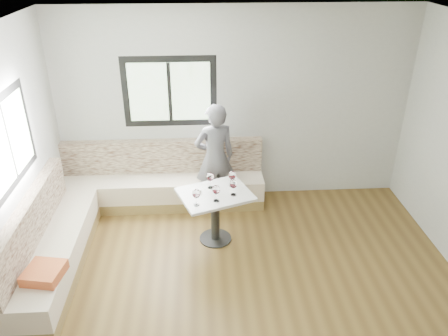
# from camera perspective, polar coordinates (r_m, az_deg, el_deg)

# --- Properties ---
(room) EXTENTS (5.01, 5.01, 2.81)m
(room) POSITION_cam_1_polar(r_m,az_deg,el_deg) (4.05, 3.01, -3.62)
(room) COLOR brown
(room) RESTS_ON ground
(banquette) EXTENTS (2.90, 2.80, 0.95)m
(banquette) POSITION_cam_1_polar(r_m,az_deg,el_deg) (6.01, -13.39, -5.14)
(banquette) COLOR olive
(banquette) RESTS_ON ground
(table) EXTENTS (1.04, 0.92, 0.70)m
(table) POSITION_cam_1_polar(r_m,az_deg,el_deg) (5.55, -1.17, -4.86)
(table) COLOR black
(table) RESTS_ON ground
(person) EXTENTS (0.66, 0.52, 1.59)m
(person) POSITION_cam_1_polar(r_m,az_deg,el_deg) (6.13, -1.20, 1.33)
(person) COLOR #58575E
(person) RESTS_ON ground
(olive_ramekin) EXTENTS (0.10, 0.10, 0.04)m
(olive_ramekin) POSITION_cam_1_polar(r_m,az_deg,el_deg) (5.48, -3.53, -2.96)
(olive_ramekin) COLOR white
(olive_ramekin) RESTS_ON table
(wine_glass_a) EXTENTS (0.10, 0.10, 0.22)m
(wine_glass_a) POSITION_cam_1_polar(r_m,az_deg,el_deg) (5.15, -3.65, -3.43)
(wine_glass_a) COLOR white
(wine_glass_a) RESTS_ON table
(wine_glass_b) EXTENTS (0.10, 0.10, 0.22)m
(wine_glass_b) POSITION_cam_1_polar(r_m,az_deg,el_deg) (5.22, -1.03, -2.91)
(wine_glass_b) COLOR white
(wine_glass_b) RESTS_ON table
(wine_glass_c) EXTENTS (0.10, 0.10, 0.22)m
(wine_glass_c) POSITION_cam_1_polar(r_m,az_deg,el_deg) (5.34, 1.25, -2.14)
(wine_glass_c) COLOR white
(wine_glass_c) RESTS_ON table
(wine_glass_d) EXTENTS (0.10, 0.10, 0.22)m
(wine_glass_d) POSITION_cam_1_polar(r_m,az_deg,el_deg) (5.50, -1.82, -1.23)
(wine_glass_d) COLOR white
(wine_glass_d) RESTS_ON table
(wine_glass_e) EXTENTS (0.10, 0.10, 0.22)m
(wine_glass_e) POSITION_cam_1_polar(r_m,az_deg,el_deg) (5.53, 1.07, -1.02)
(wine_glass_e) COLOR white
(wine_glass_e) RESTS_ON table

